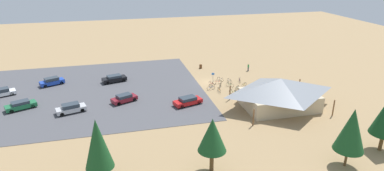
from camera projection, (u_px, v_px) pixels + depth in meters
The scene contains 29 objects.
ground at pixel (209, 83), 64.72m from camera, with size 160.00×160.00×0.00m, color #9E7F56.
parking_lot_asphalt at pixel (93, 91), 60.31m from camera, with size 39.88×34.32×0.05m, color #4C4C51.
bike_pavilion at pixel (280, 92), 52.85m from camera, with size 13.62×10.08×5.01m.
trash_bin at pixel (201, 66), 73.09m from camera, with size 0.60×0.60×0.90m, color brown.
lot_sign at pixel (213, 76), 63.97m from camera, with size 0.56×0.08×2.20m.
pine_far_west at pixel (212, 135), 35.85m from camera, with size 3.22×3.22×6.67m.
pine_mideast at pixel (351, 130), 36.82m from camera, with size 3.42×3.42×7.31m.
pine_west at pixel (98, 144), 34.07m from camera, with size 3.04×3.04×7.55m.
bicycle_red_edge_north at pixel (212, 84), 62.82m from camera, with size 0.67×1.69×0.87m.
bicycle_green_front_row at pixel (230, 85), 62.46m from camera, with size 1.24×1.14×0.86m.
bicycle_orange_lone_east at pixel (219, 90), 59.94m from camera, with size 0.48×1.72×0.83m.
bicycle_white_by_bin at pixel (230, 81), 64.62m from camera, with size 0.55×1.60×0.73m.
bicycle_teal_yard_front at pixel (237, 88), 60.86m from camera, with size 1.22×1.35×0.82m.
bicycle_black_near_porch at pixel (220, 86), 62.08m from camera, with size 0.92×1.50×0.84m.
bicycle_yellow_yard_left at pixel (244, 85), 62.56m from camera, with size 1.38×1.05×0.77m.
bicycle_purple_yard_right at pixel (240, 80), 64.87m from camera, with size 0.57×1.65×0.77m.
bicycle_silver_yard_center at pixel (220, 79), 65.47m from camera, with size 0.80×1.54×0.83m.
bicycle_blue_edge_south at pixel (211, 88), 60.98m from camera, with size 1.69×0.50×0.84m.
bicycle_red_lone_west at pixel (217, 82), 63.97m from camera, with size 1.78×0.48×0.86m.
bicycle_green_trailside at pixel (234, 92), 59.02m from camera, with size 1.32×1.31×0.85m.
car_green_second_row at pixel (21, 105), 52.84m from camera, with size 4.93×3.48×1.36m.
car_maroon_aisle_side at pixel (124, 98), 55.51m from camera, with size 4.60×3.37×1.36m.
car_black_inner_stall at pixel (114, 78), 64.76m from camera, with size 4.96×3.00×1.37m.
car_silver_near_entry at pixel (71, 108), 51.68m from camera, with size 4.82×3.00×1.46m.
car_blue_end_stall at pixel (52, 81), 63.09m from camera, with size 4.71×3.36×1.49m.
car_white_front_row at pixel (1, 93), 57.88m from camera, with size 5.04×3.43×1.39m.
car_red_back_corner at pixel (188, 101), 54.46m from camera, with size 5.11×3.16×1.37m.
visitor_near_lot at pixel (248, 67), 71.29m from camera, with size 0.36×0.39×1.63m.
visitor_crossing_yard at pixel (257, 83), 61.79m from camera, with size 0.38×0.36×1.66m.
Camera 1 is at (18.11, 58.03, 22.47)m, focal length 30.77 mm.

